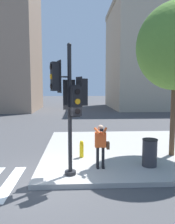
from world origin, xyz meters
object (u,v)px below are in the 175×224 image
object	(u,v)px
traffic_signal_pole	(71,98)
trash_bin	(150,153)
fire_hydrant	(82,149)
person_photographer	(101,142)

from	to	relation	value
traffic_signal_pole	trash_bin	world-z (taller)	traffic_signal_pole
fire_hydrant	trash_bin	bearing A→B (deg)	-25.00
fire_hydrant	person_photographer	bearing A→B (deg)	-61.63
traffic_signal_pole	trash_bin	size ratio (longest dim) A/B	4.22
person_photographer	fire_hydrant	xyz separation A→B (m)	(-0.67, 1.25, -0.59)
traffic_signal_pole	person_photographer	xyz separation A→B (m)	(1.08, 0.57, -1.65)
person_photographer	fire_hydrant	distance (m)	1.53
person_photographer	trash_bin	distance (m)	1.90
fire_hydrant	trash_bin	distance (m)	2.78
trash_bin	person_photographer	bearing A→B (deg)	-177.78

